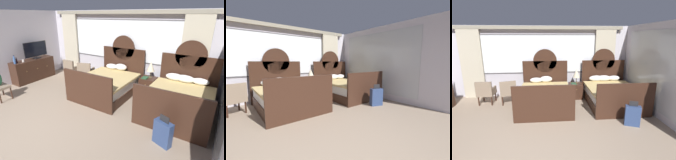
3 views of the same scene
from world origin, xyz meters
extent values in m
cube|color=silver|center=(0.00, 3.97, 1.35)|extent=(6.85, 0.07, 2.70)
cube|color=#575459|center=(0.00, 3.93, 1.65)|extent=(4.67, 0.02, 1.49)
cube|color=white|center=(0.00, 3.92, 1.65)|extent=(4.59, 0.02, 1.41)
cube|color=#C1B79E|center=(-2.53, 3.83, 1.30)|extent=(0.78, 0.08, 2.60)
cube|color=#C1B79E|center=(2.53, 3.83, 1.30)|extent=(0.78, 0.08, 2.60)
cube|color=gray|center=(0.00, 3.83, 2.62)|extent=(6.31, 0.10, 0.12)
cube|color=silver|center=(3.46, 1.67, 1.35)|extent=(0.07, 4.53, 2.70)
cube|color=#B2B7BC|center=(3.42, 1.97, 1.35)|extent=(0.01, 3.17, 2.27)
cube|color=#382116|center=(0.18, 2.70, 0.15)|extent=(1.61, 2.04, 0.30)
cube|color=white|center=(0.18, 2.70, 0.44)|extent=(1.55, 1.94, 0.27)
cube|color=tan|center=(0.18, 2.62, 0.60)|extent=(1.65, 1.84, 0.06)
cube|color=#382116|center=(0.18, 3.74, 0.70)|extent=(1.69, 0.06, 1.41)
cylinder|color=#382116|center=(0.18, 3.74, 1.41)|extent=(0.89, 0.06, 0.89)
cube|color=#382116|center=(0.18, 1.65, 0.52)|extent=(1.69, 0.06, 1.05)
ellipsoid|color=white|center=(-0.16, 3.50, 0.72)|extent=(0.46, 0.31, 0.18)
ellipsoid|color=white|center=(0.21, 3.54, 0.75)|extent=(0.46, 0.30, 0.23)
cube|color=#382116|center=(2.46, 2.70, 0.15)|extent=(1.61, 2.04, 0.30)
cube|color=white|center=(2.46, 2.70, 0.44)|extent=(1.55, 1.94, 0.27)
cube|color=tan|center=(2.46, 2.62, 0.60)|extent=(1.65, 1.84, 0.06)
cube|color=#382116|center=(2.46, 3.74, 0.70)|extent=(1.69, 0.06, 1.41)
cylinder|color=#382116|center=(2.46, 3.74, 1.41)|extent=(0.89, 0.06, 0.89)
cube|color=#382116|center=(2.46, 1.65, 0.52)|extent=(1.69, 0.06, 1.05)
ellipsoid|color=white|center=(2.14, 3.52, 0.74)|extent=(0.56, 0.24, 0.22)
ellipsoid|color=white|center=(2.44, 3.51, 0.74)|extent=(0.56, 0.27, 0.22)
ellipsoid|color=white|center=(2.86, 3.54, 0.73)|extent=(0.46, 0.25, 0.19)
cube|color=#382116|center=(1.32, 3.44, 0.29)|extent=(0.50, 0.50, 0.57)
sphere|color=tan|center=(1.32, 3.18, 0.41)|extent=(0.02, 0.02, 0.02)
cylinder|color=brown|center=(1.36, 3.49, 0.58)|extent=(0.14, 0.14, 0.02)
cylinder|color=brown|center=(1.36, 3.49, 0.70)|extent=(0.03, 0.03, 0.21)
cone|color=beige|center=(1.36, 3.49, 0.96)|extent=(0.27, 0.27, 0.32)
cube|color=#285133|center=(1.24, 3.34, 0.59)|extent=(0.18, 0.26, 0.03)
cube|color=#84705B|center=(-1.14, 3.17, 0.37)|extent=(0.66, 0.66, 0.10)
cube|color=#84705B|center=(-1.07, 2.95, 0.63)|extent=(0.53, 0.23, 0.42)
cube|color=#84705B|center=(-0.91, 3.24, 0.50)|extent=(0.20, 0.47, 0.16)
cube|color=#84705B|center=(-1.36, 3.10, 0.50)|extent=(0.20, 0.47, 0.16)
cylinder|color=#382116|center=(-1.00, 3.44, 0.16)|extent=(0.04, 0.04, 0.32)
cylinder|color=#382116|center=(-1.41, 3.31, 0.16)|extent=(0.04, 0.04, 0.32)
cylinder|color=#382116|center=(-0.87, 3.03, 0.16)|extent=(0.04, 0.04, 0.32)
cylinder|color=#382116|center=(-1.28, 2.90, 0.16)|extent=(0.04, 0.04, 0.32)
cube|color=#84705B|center=(-1.87, 3.17, 0.37)|extent=(0.53, 0.53, 0.10)
cube|color=#84705B|center=(-1.87, 2.94, 0.63)|extent=(0.53, 0.08, 0.42)
cube|color=#84705B|center=(-1.63, 3.17, 0.50)|extent=(0.06, 0.48, 0.16)
cube|color=#84705B|center=(-2.10, 3.17, 0.50)|extent=(0.06, 0.48, 0.16)
cylinder|color=#382116|center=(-1.65, 3.38, 0.16)|extent=(0.04, 0.04, 0.32)
cylinder|color=#382116|center=(-2.08, 3.38, 0.16)|extent=(0.04, 0.04, 0.32)
cylinder|color=#382116|center=(-1.65, 2.95, 0.16)|extent=(0.04, 0.04, 0.32)
cylinder|color=#382116|center=(-2.08, 2.96, 0.16)|extent=(0.04, 0.04, 0.32)
cube|color=navy|center=(2.50, 1.26, 0.27)|extent=(0.42, 0.29, 0.55)
cube|color=#232326|center=(2.50, 1.26, 0.61)|extent=(0.20, 0.09, 0.14)
cylinder|color=black|center=(2.35, 1.31, 0.03)|extent=(0.05, 0.04, 0.05)
cylinder|color=black|center=(2.64, 1.20, 0.03)|extent=(0.05, 0.04, 0.05)
camera|label=1|loc=(3.18, -1.76, 2.55)|focal=27.72mm
camera|label=2|loc=(-1.23, -1.49, 1.39)|focal=22.97mm
camera|label=3|loc=(0.35, -2.53, 2.28)|focal=26.42mm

